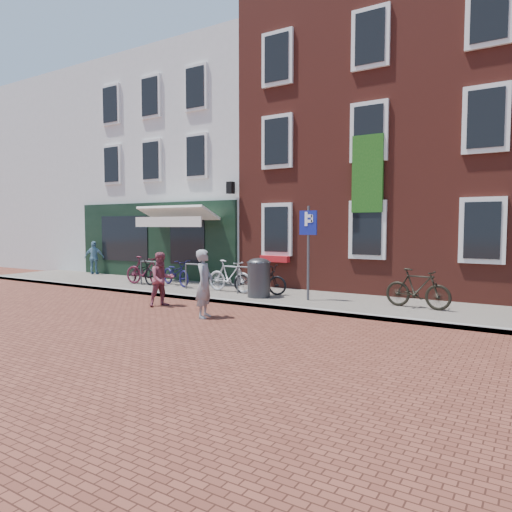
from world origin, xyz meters
The scene contains 16 objects.
ground centered at (0.00, 0.00, 0.00)m, with size 80.00×80.00×0.00m, color brown.
sidewalk centered at (1.00, 1.50, 0.05)m, with size 24.00×3.00×0.10m, color slate.
building_stucco centered at (-5.00, 7.00, 4.50)m, with size 8.00×8.00×9.00m, color silver.
building_brick_mid centered at (2.00, 7.00, 5.00)m, with size 6.00×8.00×10.00m, color maroon.
filler_left centered at (-12.50, 7.00, 4.50)m, with size 7.00×8.00×9.00m, color silver.
litter_bin centered at (1.03, 0.97, 0.71)m, with size 0.64×0.64×1.18m.
parking_sign centered at (2.45, 1.19, 1.80)m, with size 0.50×0.07×2.55m.
woman centered at (1.22, -1.76, 0.79)m, with size 0.57×0.38×1.58m, color gray.
boy centered at (-0.68, -1.15, 0.71)m, with size 0.69×0.54×1.43m, color #873B49.
cafe_person centered at (-8.00, 2.60, 0.79)m, with size 0.81×0.34×1.37m, color #6A9AB2.
bicycle_0 centered at (-3.99, 1.32, 0.54)m, with size 0.58×1.66×0.87m, color black.
bicycle_1 centered at (-3.70, 1.24, 0.59)m, with size 0.46×1.61×0.97m, color #4C1424.
bicycle_2 centered at (-2.63, 1.60, 0.54)m, with size 0.58×1.66×0.87m, color #19154B.
bicycle_3 centered at (-0.24, 1.35, 0.59)m, with size 0.46×1.61×0.97m, color #BCBBBE.
bicycle_4 centered at (0.77, 1.45, 0.54)m, with size 0.58×1.66×0.87m, color black.
bicycle_5 centered at (5.26, 1.50, 0.59)m, with size 0.46×1.61×0.97m, color black.
Camera 1 is at (7.74, -10.04, 2.13)m, focal length 32.18 mm.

